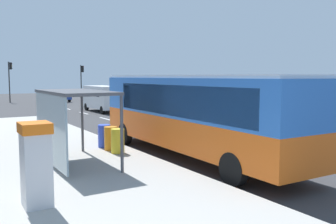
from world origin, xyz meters
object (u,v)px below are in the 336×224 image
object	(u,v)px
traffic_light_far_side	(10,75)
ticket_machine	(36,164)
bus	(192,111)
traffic_light_near_side	(82,77)
recycling_bin_yellow	(118,141)
recycling_bin_orange	(111,138)
white_van	(104,97)
bus_shelter	(66,108)
sedan_near	(59,95)
recycling_bin_blue	(104,136)

from	to	relation	value
traffic_light_far_side	ticket_machine	bearing A→B (deg)	-97.38
bus	traffic_light_near_side	size ratio (longest dim) A/B	2.40
ticket_machine	traffic_light_near_side	distance (m)	40.55
recycling_bin_yellow	recycling_bin_orange	world-z (taller)	same
ticket_machine	white_van	bearing A→B (deg)	64.98
recycling_bin_yellow	traffic_light_near_side	xyz separation A→B (m)	(9.70, 33.73, 2.43)
ticket_machine	recycling_bin_yellow	size ratio (longest dim) A/B	2.04
ticket_machine	bus_shelter	bearing A→B (deg)	64.16
recycling_bin_orange	sedan_near	bearing A→B (deg)	78.70
recycling_bin_blue	bus_shelter	world-z (taller)	bus_shelter
white_van	traffic_light_far_side	xyz separation A→B (m)	(-5.30, 16.78, 1.92)
white_van	recycling_bin_blue	distance (m)	17.57
recycling_bin_blue	traffic_light_far_side	distance (m)	33.25
bus_shelter	traffic_light_far_side	bearing A→B (deg)	84.65
sedan_near	traffic_light_near_side	xyz separation A→B (m)	(3.21, 0.52, 2.29)
white_van	sedan_near	size ratio (longest dim) A/B	1.16
recycling_bin_blue	traffic_light_far_side	bearing A→B (deg)	88.10
ticket_machine	recycling_bin_orange	bearing A→B (deg)	52.37
recycling_bin_orange	bus_shelter	distance (m)	3.06
recycling_bin_yellow	recycling_bin_orange	size ratio (longest dim) A/B	1.00
sedan_near	recycling_bin_blue	bearing A→B (deg)	-101.54
ticket_machine	traffic_light_far_side	distance (m)	39.32
bus	recycling_bin_orange	world-z (taller)	bus
recycling_bin_orange	bus_shelter	xyz separation A→B (m)	(-2.21, -1.54, 1.44)
sedan_near	ticket_machine	distance (m)	39.04
white_van	traffic_light_far_side	distance (m)	17.70
sedan_near	recycling_bin_orange	bearing A→B (deg)	-101.30
bus	white_van	bearing A→B (deg)	78.51
bus	recycling_bin_blue	world-z (taller)	bus
recycling_bin_blue	recycling_bin_orange	bearing A→B (deg)	-90.00
sedan_near	recycling_bin_blue	distance (m)	32.46
bus	recycling_bin_blue	distance (m)	4.01
bus	white_van	distance (m)	19.65
bus	recycling_bin_yellow	bearing A→B (deg)	148.81
white_van	sedan_near	xyz separation A→B (m)	(0.10, 15.46, -0.55)
bus_shelter	recycling_bin_yellow	bearing A→B (deg)	20.87
white_van	traffic_light_near_side	distance (m)	16.41
recycling_bin_yellow	recycling_bin_orange	bearing A→B (deg)	90.00
white_van	ticket_machine	xyz separation A→B (m)	(-10.34, -22.16, -0.17)
sedan_near	traffic_light_far_side	bearing A→B (deg)	166.27
sedan_near	recycling_bin_blue	xyz separation A→B (m)	(-6.50, -31.81, -0.14)
traffic_light_near_side	bus	bearing A→B (deg)	-101.57
recycling_bin_yellow	bus_shelter	distance (m)	2.77
sedan_near	traffic_light_far_side	size ratio (longest dim) A/B	0.91
white_van	ticket_machine	world-z (taller)	white_van
ticket_machine	sedan_near	bearing A→B (deg)	74.49
recycling_bin_orange	traffic_light_near_side	size ratio (longest dim) A/B	0.21
recycling_bin_blue	sedan_near	bearing A→B (deg)	78.46
white_van	bus_shelter	bearing A→B (deg)	-114.86
sedan_near	ticket_machine	xyz separation A→B (m)	(-10.44, -37.62, 0.38)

